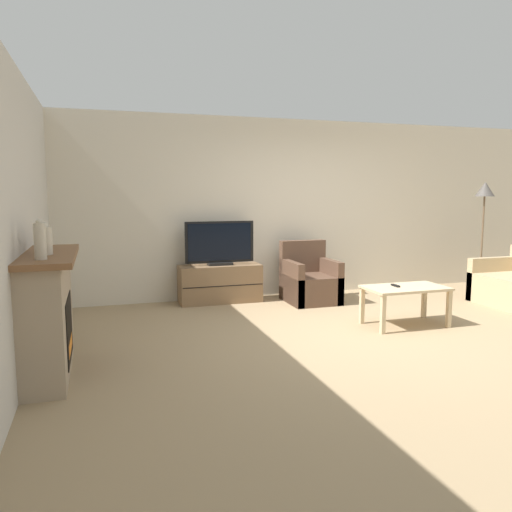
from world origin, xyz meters
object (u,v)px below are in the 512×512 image
mantel_vase_centre_left (44,240)px  floor_lamp (484,200)px  fireplace (48,313)px  tv (220,245)px  coffee_table (405,292)px  armchair (309,282)px  mantel_clock (48,243)px  remote (395,286)px  mantel_vase_left (40,240)px  tv_stand (220,284)px

mantel_vase_centre_left → floor_lamp: bearing=15.8°
fireplace → floor_lamp: size_ratio=0.83×
tv → coffee_table: tv is taller
tv → armchair: bearing=-15.8°
mantel_clock → tv: (2.10, 2.20, -0.30)m
coffee_table → floor_lamp: (2.17, 1.21, 1.07)m
armchair → remote: (0.45, -1.52, 0.20)m
remote → floor_lamp: floor_lamp is taller
coffee_table → mantel_vase_left: bearing=-167.8°
mantel_vase_centre_left → coffee_table: size_ratio=0.29×
mantel_vase_centre_left → tv: 3.25m
mantel_vase_left → remote: size_ratio=2.10×
mantel_vase_centre_left → floor_lamp: floor_lamp is taller
mantel_vase_centre_left → coffee_table: mantel_vase_centre_left is taller
mantel_clock → coffee_table: size_ratio=0.15×
fireplace → mantel_vase_left: size_ratio=4.59×
fireplace → armchair: (3.38, 1.99, -0.26)m
fireplace → tv_stand: (2.12, 2.35, -0.27)m
remote → tv_stand: bearing=134.2°
mantel_vase_centre_left → tv_stand: (2.10, 2.45, -0.93)m
mantel_vase_left → floor_lamp: bearing=18.7°
mantel_vase_left → tv_stand: (2.10, 2.78, -0.95)m
fireplace → mantel_clock: 0.62m
fireplace → mantel_vase_centre_left: size_ratio=5.27×
tv → mantel_vase_centre_left: bearing=-130.6°
tv_stand → fireplace: bearing=-132.1°
mantel_clock → floor_lamp: 6.27m
armchair → coffee_table: (0.55, -1.58, 0.12)m
fireplace → remote: (3.83, 0.47, -0.06)m
tv → armchair: tv is taller
mantel_vase_centre_left → coffee_table: bearing=7.6°
coffee_table → remote: 0.14m
mantel_vase_left → coffee_table: 4.09m
mantel_vase_left → armchair: size_ratio=0.36×
mantel_vase_centre_left → tv: bearing=49.4°
mantel_vase_left → tv: mantel_vase_left is taller
fireplace → armchair: bearing=30.5°
mantel_clock → tv: size_ratio=0.15×
tv_stand → mantel_clock: bearing=-133.7°
tv_stand → coffee_table: tv_stand is taller
tv → remote: tv is taller
tv_stand → floor_lamp: 4.23m
mantel_clock → armchair: (3.36, 1.84, -0.86)m
coffee_table → remote: (-0.10, 0.05, 0.08)m
floor_lamp → tv_stand: bearing=169.7°
tv_stand → floor_lamp: bearing=-10.3°
fireplace → remote: fireplace is taller
coffee_table → armchair: bearing=109.4°
mantel_vase_centre_left → mantel_vase_left: bearing=-90.0°
mantel_vase_centre_left → armchair: 4.06m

